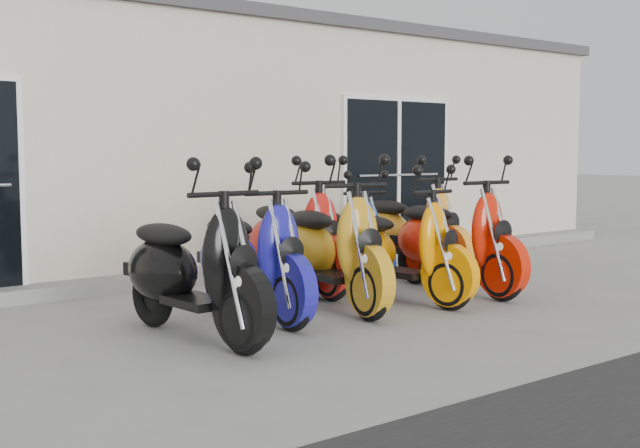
# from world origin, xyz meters

# --- Properties ---
(ground) EXTENTS (80.00, 80.00, 0.00)m
(ground) POSITION_xyz_m (0.00, 0.00, 0.00)
(ground) COLOR gray
(ground) RESTS_ON ground
(building) EXTENTS (14.00, 6.00, 3.20)m
(building) POSITION_xyz_m (0.00, 5.20, 1.60)
(building) COLOR beige
(building) RESTS_ON ground
(roof_cap) EXTENTS (14.20, 6.20, 0.16)m
(roof_cap) POSITION_xyz_m (0.00, 5.20, 3.28)
(roof_cap) COLOR #3F3F42
(roof_cap) RESTS_ON building
(front_step) EXTENTS (14.00, 0.40, 0.15)m
(front_step) POSITION_xyz_m (0.00, 2.02, 0.07)
(front_step) COLOR gray
(front_step) RESTS_ON ground
(door_right) EXTENTS (2.02, 0.08, 2.22)m
(door_right) POSITION_xyz_m (2.60, 2.17, 1.26)
(door_right) COLOR black
(door_right) RESTS_ON front_step
(scooter_front_black) EXTENTS (0.90, 2.09, 1.51)m
(scooter_front_black) POSITION_xyz_m (-2.18, -0.52, 0.75)
(scooter_front_black) COLOR black
(scooter_front_black) RESTS_ON ground
(scooter_front_blue) EXTENTS (0.82, 2.01, 1.46)m
(scooter_front_blue) POSITION_xyz_m (-1.34, -0.10, 0.73)
(scooter_front_blue) COLOR #1A1794
(scooter_front_blue) RESTS_ON ground
(scooter_front_orange_a) EXTENTS (1.06, 2.15, 1.52)m
(scooter_front_orange_a) POSITION_xyz_m (-0.46, -0.18, 0.76)
(scooter_front_orange_a) COLOR orange
(scooter_front_orange_a) RESTS_ON ground
(scooter_front_orange_b) EXTENTS (0.96, 1.99, 1.42)m
(scooter_front_orange_b) POSITION_xyz_m (0.28, -0.33, 0.71)
(scooter_front_orange_b) COLOR #FF9100
(scooter_front_orange_b) RESTS_ON ground
(scooter_front_red) EXTENTS (0.84, 2.07, 1.50)m
(scooter_front_red) POSITION_xyz_m (1.17, -0.29, 0.75)
(scooter_front_red) COLOR red
(scooter_front_red) RESTS_ON ground
(scooter_back_red) EXTENTS (0.89, 2.09, 1.50)m
(scooter_back_red) POSITION_xyz_m (-0.19, 0.78, 0.75)
(scooter_back_red) COLOR red
(scooter_back_red) RESTS_ON ground
(scooter_back_blue) EXTENTS (0.80, 1.85, 1.33)m
(scooter_back_blue) POSITION_xyz_m (0.59, 0.90, 0.67)
(scooter_back_blue) COLOR navy
(scooter_back_blue) RESTS_ON ground
(scooter_back_yellow) EXTENTS (0.75, 2.03, 1.50)m
(scooter_back_yellow) POSITION_xyz_m (1.54, 0.79, 0.75)
(scooter_back_yellow) COLOR orange
(scooter_back_yellow) RESTS_ON ground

